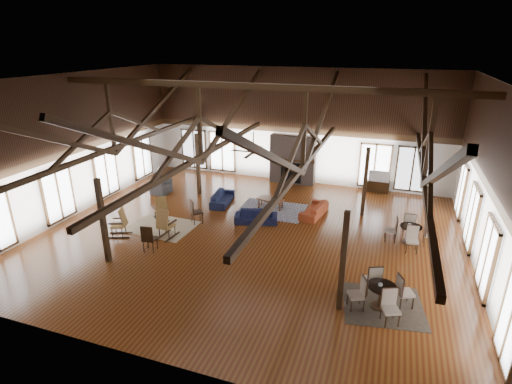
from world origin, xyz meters
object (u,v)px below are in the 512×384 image
(sofa_navy_left, at_px, (222,198))
(cafe_table_near, at_px, (381,292))
(cafe_table_far, at_px, (410,231))
(sofa_navy_front, at_px, (256,217))
(sofa_orange, at_px, (314,209))
(coffee_table, at_px, (271,200))
(armchair, at_px, (160,187))
(tv_console, at_px, (378,186))

(sofa_navy_left, bearing_deg, cafe_table_near, -134.75)
(cafe_table_far, bearing_deg, sofa_navy_left, 171.24)
(sofa_navy_left, bearing_deg, sofa_navy_front, -131.22)
(sofa_orange, height_order, coffee_table, sofa_orange)
(coffee_table, distance_m, cafe_table_near, 7.85)
(armchair, height_order, cafe_table_far, cafe_table_far)
(sofa_navy_left, xyz_separation_m, sofa_orange, (4.36, 0.07, 0.00))
(sofa_navy_left, relative_size, cafe_table_near, 0.97)
(armchair, xyz_separation_m, cafe_table_near, (11.00, -5.98, 0.17))
(sofa_orange, xyz_separation_m, tv_console, (2.47, 4.01, 0.00))
(sofa_navy_left, distance_m, armchair, 3.54)
(cafe_table_far, relative_size, tv_console, 1.70)
(cafe_table_near, distance_m, tv_console, 9.82)
(armchair, bearing_deg, sofa_navy_left, -94.71)
(armchair, relative_size, tv_console, 0.92)
(sofa_navy_front, relative_size, armchair, 1.74)
(cafe_table_far, xyz_separation_m, tv_console, (-1.47, 5.36, -0.21))
(cafe_table_near, relative_size, cafe_table_far, 1.02)
(coffee_table, bearing_deg, sofa_navy_front, -77.90)
(armchair, distance_m, tv_console, 11.05)
(cafe_table_near, bearing_deg, sofa_navy_left, 142.55)
(sofa_navy_left, xyz_separation_m, armchair, (-3.53, 0.26, 0.06))
(armchair, bearing_deg, cafe_table_far, -97.89)
(coffee_table, bearing_deg, sofa_navy_left, -158.72)
(sofa_navy_front, xyz_separation_m, sofa_navy_left, (-2.20, 1.48, 0.01))
(sofa_navy_front, xyz_separation_m, armchair, (-5.74, 1.74, 0.07))
(tv_console, bearing_deg, sofa_navy_front, -129.76)
(sofa_navy_left, distance_m, tv_console, 7.96)
(tv_console, bearing_deg, cafe_table_near, -86.32)
(coffee_table, distance_m, armchair, 5.85)
(sofa_navy_front, relative_size, sofa_navy_left, 0.96)
(coffee_table, height_order, cafe_table_near, cafe_table_near)
(sofa_navy_left, xyz_separation_m, coffee_table, (2.32, 0.21, 0.13))
(sofa_navy_front, bearing_deg, sofa_navy_left, 130.29)
(armchair, xyz_separation_m, tv_console, (10.37, 3.82, -0.05))
(coffee_table, height_order, armchair, armchair)
(cafe_table_near, height_order, tv_console, cafe_table_near)
(sofa_navy_left, height_order, coffee_table, sofa_navy_left)
(sofa_navy_left, height_order, cafe_table_far, cafe_table_far)
(sofa_navy_front, bearing_deg, coffee_table, 70.32)
(sofa_navy_left, relative_size, sofa_orange, 0.98)
(sofa_navy_left, bearing_deg, armchair, 78.47)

